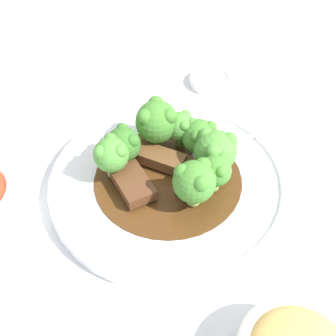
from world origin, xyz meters
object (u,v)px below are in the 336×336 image
(beef_strip_1, at_px, (161,157))
(broccoli_floret_0, at_px, (194,181))
(broccoli_floret_2, at_px, (199,136))
(sauce_dish, at_px, (210,80))
(broccoli_floret_6, at_px, (180,126))
(beef_strip_2, at_px, (190,174))
(serving_spoon, at_px, (229,145))
(broccoli_floret_3, at_px, (215,170))
(broccoli_floret_4, at_px, (157,121))
(beef_strip_0, at_px, (134,186))
(broccoli_floret_1, at_px, (111,154))
(broccoli_floret_7, at_px, (123,144))
(main_plate, at_px, (168,182))
(broccoli_floret_5, at_px, (215,150))

(beef_strip_1, relative_size, broccoli_floret_0, 1.13)
(broccoli_floret_0, bearing_deg, broccoli_floret_2, 150.14)
(sauce_dish, bearing_deg, broccoli_floret_6, -40.86)
(beef_strip_2, relative_size, broccoli_floret_2, 1.34)
(serving_spoon, height_order, sauce_dish, serving_spoon)
(broccoli_floret_0, bearing_deg, serving_spoon, 127.45)
(beef_strip_1, relative_size, broccoli_floret_3, 1.36)
(broccoli_floret_6, xyz_separation_m, serving_spoon, (0.03, 0.05, -0.02))
(broccoli_floret_3, distance_m, broccoli_floret_4, 0.10)
(beef_strip_1, height_order, broccoli_floret_0, broccoli_floret_0)
(beef_strip_0, height_order, broccoli_floret_6, broccoli_floret_6)
(broccoli_floret_1, relative_size, broccoli_floret_7, 1.08)
(main_plate, distance_m, beef_strip_2, 0.03)
(beef_strip_0, xyz_separation_m, beef_strip_2, (0.01, 0.07, -0.00))
(beef_strip_0, xyz_separation_m, sauce_dish, (-0.17, 0.18, -0.02))
(beef_strip_1, distance_m, serving_spoon, 0.09)
(sauce_dish, bearing_deg, broccoli_floret_0, -31.38)
(broccoli_floret_4, height_order, serving_spoon, broccoli_floret_4)
(sauce_dish, bearing_deg, broccoli_floret_1, -55.33)
(beef_strip_2, distance_m, broccoli_floret_2, 0.05)
(broccoli_floret_1, xyz_separation_m, sauce_dish, (-0.14, 0.20, -0.04))
(broccoli_floret_3, xyz_separation_m, serving_spoon, (-0.05, 0.05, -0.02))
(broccoli_floret_1, distance_m, sauce_dish, 0.24)
(broccoli_floret_0, xyz_separation_m, sauce_dish, (-0.21, 0.13, -0.05))
(beef_strip_1, relative_size, broccoli_floret_4, 1.04)
(main_plate, relative_size, beef_strip_1, 4.44)
(broccoli_floret_3, distance_m, broccoli_floret_6, 0.08)
(broccoli_floret_6, bearing_deg, sauce_dish, 139.14)
(main_plate, bearing_deg, broccoli_floret_3, 48.96)
(broccoli_floret_2, xyz_separation_m, serving_spoon, (0.01, 0.04, -0.02))
(beef_strip_0, height_order, broccoli_floret_3, broccoli_floret_3)
(beef_strip_0, distance_m, broccoli_floret_2, 0.10)
(broccoli_floret_0, bearing_deg, sauce_dish, 148.62)
(beef_strip_1, distance_m, broccoli_floret_0, 0.08)
(broccoli_floret_2, relative_size, serving_spoon, 0.19)
(beef_strip_2, relative_size, broccoli_floret_7, 1.26)
(beef_strip_1, height_order, broccoli_floret_1, broccoli_floret_1)
(broccoli_floret_5, relative_size, broccoli_floret_6, 1.11)
(broccoli_floret_0, bearing_deg, broccoli_floret_3, 106.62)
(beef_strip_2, xyz_separation_m, serving_spoon, (-0.02, 0.07, 0.00))
(broccoli_floret_2, relative_size, broccoli_floret_7, 0.94)
(broccoli_floret_1, bearing_deg, beef_strip_1, 86.64)
(beef_strip_1, bearing_deg, beef_strip_2, 30.46)
(broccoli_floret_3, height_order, broccoli_floret_4, broccoli_floret_4)
(broccoli_floret_7, bearing_deg, broccoli_floret_5, 60.94)
(broccoli_floret_0, xyz_separation_m, broccoli_floret_5, (-0.04, 0.04, -0.00))
(main_plate, distance_m, broccoli_floret_4, 0.07)
(beef_strip_0, bearing_deg, broccoli_floret_4, 139.43)
(broccoli_floret_3, bearing_deg, broccoli_floret_1, -123.53)
(beef_strip_1, height_order, broccoli_floret_4, broccoli_floret_4)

